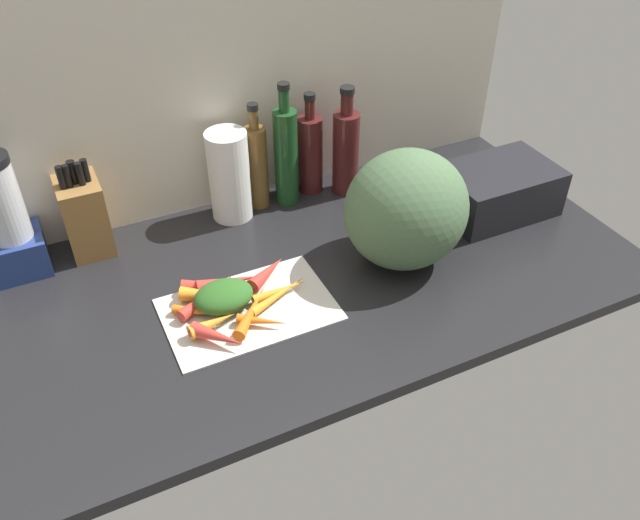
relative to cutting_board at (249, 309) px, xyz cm
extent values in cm
cube|color=black|center=(9.46, 6.80, -1.90)|extent=(170.00, 80.00, 3.00)
cube|color=beige|center=(9.46, 45.30, 29.60)|extent=(170.00, 3.00, 60.00)
cube|color=beige|center=(0.00, 0.00, 0.00)|extent=(36.64, 24.18, 0.80)
cone|color=red|center=(7.57, 7.43, 2.16)|extent=(11.92, 9.49, 3.51)
cone|color=red|center=(-4.97, 8.31, 1.95)|extent=(14.24, 8.82, 3.10)
cone|color=orange|center=(0.69, -6.46, 1.54)|extent=(10.23, 7.82, 2.28)
cone|color=red|center=(-1.51, 7.99, 2.14)|extent=(14.57, 5.52, 3.48)
cone|color=orange|center=(-9.09, -3.05, 2.02)|extent=(10.70, 4.64, 3.24)
cone|color=orange|center=(7.30, -0.09, 1.48)|extent=(16.06, 8.03, 2.16)
cone|color=orange|center=(-0.23, -2.80, 1.81)|extent=(12.39, 13.68, 2.81)
cone|color=orange|center=(-6.54, 5.30, 2.11)|extent=(13.54, 9.90, 3.43)
cone|color=red|center=(-9.32, -7.37, 2.12)|extent=(10.53, 11.08, 3.44)
cone|color=orange|center=(-9.40, 1.71, 1.42)|extent=(12.69, 9.25, 2.04)
cone|color=orange|center=(7.89, 0.91, 1.54)|extent=(13.33, 3.14, 2.28)
cone|color=red|center=(-7.06, 6.15, 1.81)|extent=(16.15, 10.86, 2.83)
ellipsoid|color=#2D6023|center=(-4.49, 2.73, 3.17)|extent=(13.07, 10.05, 5.53)
ellipsoid|color=#4C6B47|center=(39.64, 1.12, 13.73)|extent=(28.98, 26.74, 28.26)
cube|color=olive|center=(-26.46, 37.95, 8.96)|extent=(9.70, 12.87, 18.71)
cylinder|color=black|center=(-29.18, 36.46, 21.06)|extent=(1.68, 1.68, 5.50)
cylinder|color=black|center=(-27.82, 36.43, 21.06)|extent=(1.51, 1.51, 5.50)
cylinder|color=black|center=(-26.46, 37.77, 21.06)|extent=(1.92, 1.92, 5.50)
cylinder|color=black|center=(-25.11, 36.19, 21.06)|extent=(1.56, 1.56, 5.50)
cylinder|color=black|center=(-23.75, 37.28, 21.06)|extent=(1.61, 1.61, 5.50)
cube|color=navy|center=(-42.59, 36.45, 4.29)|extent=(12.17, 12.17, 9.39)
cylinder|color=silver|center=(-42.59, 36.45, 18.34)|extent=(9.13, 9.13, 18.69)
cylinder|color=white|center=(9.51, 36.30, 11.49)|extent=(10.43, 10.43, 23.78)
cylinder|color=brown|center=(17.57, 38.29, 10.72)|extent=(5.89, 5.89, 22.23)
cylinder|color=brown|center=(17.57, 38.29, 24.36)|extent=(2.45, 2.45, 5.06)
cylinder|color=black|center=(17.57, 38.29, 27.69)|extent=(2.82, 2.82, 1.60)
cylinder|color=#19421E|center=(25.12, 36.44, 12.65)|extent=(6.24, 6.24, 26.09)
cylinder|color=#19421E|center=(25.12, 36.44, 28.58)|extent=(2.69, 2.69, 5.77)
cylinder|color=black|center=(25.12, 36.44, 32.26)|extent=(3.09, 3.09, 1.60)
cylinder|color=#471919|center=(33.19, 38.96, 10.30)|extent=(6.79, 6.79, 21.40)
cylinder|color=#471919|center=(33.19, 38.96, 23.63)|extent=(2.65, 2.65, 5.27)
cylinder|color=black|center=(33.19, 38.96, 27.07)|extent=(3.05, 3.05, 1.60)
cylinder|color=#471919|center=(41.48, 34.37, 11.03)|extent=(7.12, 7.12, 22.85)
cylinder|color=#471919|center=(41.48, 34.37, 25.33)|extent=(3.32, 3.32, 5.74)
cylinder|color=black|center=(41.48, 34.37, 29.00)|extent=(3.81, 3.81, 1.60)
cube|color=black|center=(72.66, 8.59, 5.79)|extent=(29.25, 19.96, 12.38)
camera|label=1|loc=(-31.47, -101.29, 96.79)|focal=36.60mm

